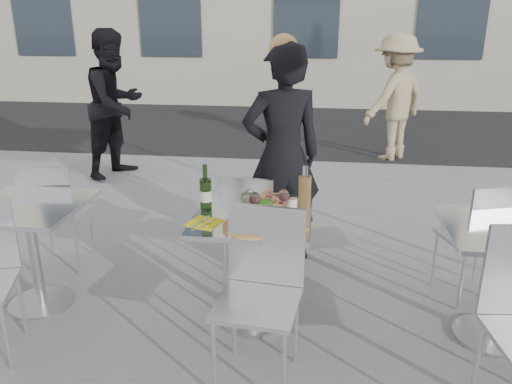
# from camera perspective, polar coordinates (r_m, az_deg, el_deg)

# --- Properties ---
(ground) EXTENTS (80.00, 80.00, 0.00)m
(ground) POSITION_cam_1_polar(r_m,az_deg,el_deg) (3.44, -0.33, -14.36)
(ground) COLOR slate
(street_asphalt) EXTENTS (24.00, 5.00, 0.00)m
(street_asphalt) POSITION_cam_1_polar(r_m,az_deg,el_deg) (9.54, 4.98, 7.61)
(street_asphalt) COLOR black
(street_asphalt) RESTS_ON ground
(main_table) EXTENTS (0.72, 0.72, 0.75)m
(main_table) POSITION_cam_1_polar(r_m,az_deg,el_deg) (3.17, -0.35, -6.20)
(main_table) COLOR #B7BABF
(main_table) RESTS_ON ground
(side_table_left) EXTENTS (0.72, 0.72, 0.75)m
(side_table_left) POSITION_cam_1_polar(r_m,az_deg,el_deg) (3.67, -24.32, -4.36)
(side_table_left) COLOR #B7BABF
(side_table_left) RESTS_ON ground
(side_table_right) EXTENTS (0.72, 0.72, 0.75)m
(side_table_right) POSITION_cam_1_polar(r_m,az_deg,el_deg) (3.34, 26.32, -6.99)
(side_table_right) COLOR #B7BABF
(side_table_right) RESTS_ON ground
(chair_far) EXTENTS (0.48, 0.49, 0.88)m
(chair_far) POSITION_cam_1_polar(r_m,az_deg,el_deg) (3.59, -0.66, -3.34)
(chair_far) COLOR silver
(chair_far) RESTS_ON ground
(chair_near) EXTENTS (0.48, 0.49, 0.95)m
(chair_near) POSITION_cam_1_polar(r_m,az_deg,el_deg) (2.74, 0.63, -10.04)
(chair_near) COLOR silver
(chair_near) RESTS_ON ground
(side_chair_lfar) EXTENTS (0.45, 0.46, 0.89)m
(side_chair_lfar) POSITION_cam_1_polar(r_m,az_deg,el_deg) (4.11, -22.17, -1.79)
(side_chair_lfar) COLOR silver
(side_chair_lfar) RESTS_ON ground
(side_chair_rfar) EXTENTS (0.51, 0.52, 0.89)m
(side_chair_rfar) POSITION_cam_1_polar(r_m,az_deg,el_deg) (3.72, 24.61, -4.29)
(side_chair_rfar) COLOR silver
(side_chair_rfar) RESTS_ON ground
(woman_diner) EXTENTS (0.74, 0.61, 1.75)m
(woman_diner) POSITION_cam_1_polar(r_m,az_deg,el_deg) (3.93, 2.99, 4.07)
(woman_diner) COLOR black
(woman_diner) RESTS_ON ground
(pedestrian_a) EXTENTS (0.95, 1.06, 1.80)m
(pedestrian_a) POSITION_cam_1_polar(r_m,az_deg,el_deg) (6.49, -15.74, 9.62)
(pedestrian_a) COLOR black
(pedestrian_a) RESTS_ON ground
(pedestrian_b) EXTENTS (1.24, 1.25, 1.73)m
(pedestrian_b) POSITION_cam_1_polar(r_m,az_deg,el_deg) (7.29, 15.59, 10.34)
(pedestrian_b) COLOR tan
(pedestrian_b) RESTS_ON ground
(pizza_near) EXTENTS (0.36, 0.36, 0.02)m
(pizza_near) POSITION_cam_1_polar(r_m,az_deg,el_deg) (2.90, -0.33, -3.91)
(pizza_near) COLOR tan
(pizza_near) RESTS_ON main_table
(pizza_far) EXTENTS (0.32, 0.32, 0.03)m
(pizza_far) POSITION_cam_1_polar(r_m,az_deg,el_deg) (3.27, 2.37, -1.13)
(pizza_far) COLOR white
(pizza_far) RESTS_ON main_table
(salad_plate) EXTENTS (0.22, 0.22, 0.09)m
(salad_plate) POSITION_cam_1_polar(r_m,az_deg,el_deg) (3.11, 0.64, -1.75)
(salad_plate) COLOR white
(salad_plate) RESTS_ON main_table
(wine_bottle) EXTENTS (0.07, 0.08, 0.29)m
(wine_bottle) POSITION_cam_1_polar(r_m,az_deg,el_deg) (3.16, -5.77, -0.01)
(wine_bottle) COLOR #274A1B
(wine_bottle) RESTS_ON main_table
(carafe) EXTENTS (0.08, 0.08, 0.29)m
(carafe) POSITION_cam_1_polar(r_m,az_deg,el_deg) (3.15, 5.58, 0.02)
(carafe) COLOR tan
(carafe) RESTS_ON main_table
(sugar_shaker) EXTENTS (0.06, 0.06, 0.11)m
(sugar_shaker) POSITION_cam_1_polar(r_m,az_deg,el_deg) (3.13, 4.12, -1.37)
(sugar_shaker) COLOR white
(sugar_shaker) RESTS_ON main_table
(wineglass_white_a) EXTENTS (0.07, 0.07, 0.16)m
(wineglass_white_a) POSITION_cam_1_polar(r_m,az_deg,el_deg) (3.05, -1.13, -0.77)
(wineglass_white_a) COLOR white
(wineglass_white_a) RESTS_ON main_table
(wineglass_white_b) EXTENTS (0.07, 0.07, 0.16)m
(wineglass_white_b) POSITION_cam_1_polar(r_m,az_deg,el_deg) (3.09, -0.74, -0.49)
(wineglass_white_b) COLOR white
(wineglass_white_b) RESTS_ON main_table
(wineglass_red_a) EXTENTS (0.07, 0.07, 0.16)m
(wineglass_red_a) POSITION_cam_1_polar(r_m,az_deg,el_deg) (3.03, -0.11, -0.85)
(wineglass_red_a) COLOR white
(wineglass_red_a) RESTS_ON main_table
(wineglass_red_b) EXTENTS (0.07, 0.07, 0.16)m
(wineglass_red_b) POSITION_cam_1_polar(r_m,az_deg,el_deg) (3.09, 3.19, -0.49)
(wineglass_red_b) COLOR white
(wineglass_red_b) RESTS_ON main_table
(napkin_left) EXTENTS (0.22, 0.22, 0.01)m
(napkin_left) POSITION_cam_1_polar(r_m,az_deg,el_deg) (2.98, -5.94, -3.48)
(napkin_left) COLOR #FCFC15
(napkin_left) RESTS_ON main_table
(napkin_right) EXTENTS (0.24, 0.24, 0.01)m
(napkin_right) POSITION_cam_1_polar(r_m,az_deg,el_deg) (2.87, 3.59, -4.41)
(napkin_right) COLOR #FCFC15
(napkin_right) RESTS_ON main_table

